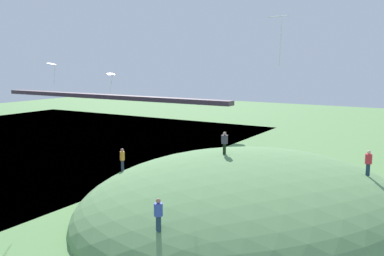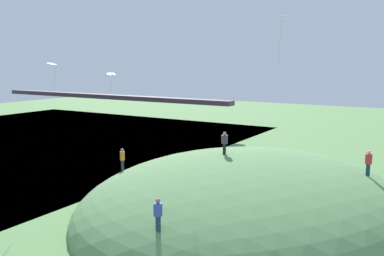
# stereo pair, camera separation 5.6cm
# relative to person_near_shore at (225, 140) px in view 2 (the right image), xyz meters

# --- Properties ---
(ground_plane) EXTENTS (160.00, 160.00, 0.00)m
(ground_plane) POSITION_rel_person_near_shore_xyz_m (-4.10, -3.18, -4.64)
(ground_plane) COLOR #5F8F4E
(grass_hill) EXTENTS (22.78, 26.41, 7.33)m
(grass_hill) POSITION_rel_person_near_shore_xyz_m (1.97, -0.34, -4.64)
(grass_hill) COLOR #608E55
(grass_hill) RESTS_ON ground_plane
(bridge_deck_far) EXTENTS (46.88, 1.80, 0.70)m
(bridge_deck_far) POSITION_rel_person_near_shore_xyz_m (-35.20, 25.50, 0.03)
(bridge_deck_far) COLOR #50404B
(person_near_shore) EXTENTS (0.52, 0.52, 1.68)m
(person_near_shore) POSITION_rel_person_near_shore_xyz_m (0.00, 0.00, 0.00)
(person_near_shore) COLOR black
(person_near_shore) RESTS_ON grass_hill
(person_watching_kites) EXTENTS (0.51, 0.51, 1.79)m
(person_watching_kites) POSITION_rel_person_near_shore_xyz_m (-7.54, -2.64, -1.58)
(person_watching_kites) COLOR #283048
(person_watching_kites) RESTS_ON grass_hill
(person_on_hilltop) EXTENTS (0.51, 0.51, 1.68)m
(person_on_hilltop) POSITION_rel_person_near_shore_xyz_m (2.06, -11.22, -1.52)
(person_on_hilltop) COLOR #1F364E
(person_on_hilltop) RESTS_ON grass_hill
(person_walking_path) EXTENTS (0.49, 0.49, 1.78)m
(person_walking_path) POSITION_rel_person_near_shore_xyz_m (9.46, 3.11, -0.95)
(person_walking_path) COLOR #1A3549
(person_walking_path) RESTS_ON grass_hill
(person_with_child) EXTENTS (0.51, 0.51, 1.60)m
(person_with_child) POSITION_rel_person_near_shore_xyz_m (-6.59, 9.12, -3.64)
(person_with_child) COLOR #2F3B34
(person_with_child) RESTS_ON ground_plane
(kite_2) EXTENTS (0.76, 0.61, 1.98)m
(kite_2) POSITION_rel_person_near_shore_xyz_m (7.74, -10.74, 7.27)
(kite_2) COLOR white
(kite_6) EXTENTS (0.87, 0.99, 1.80)m
(kite_6) POSITION_rel_person_near_shore_xyz_m (-14.84, -2.79, 5.42)
(kite_6) COLOR white
(kite_8) EXTENTS (0.80, 0.89, 2.02)m
(kite_8) POSITION_rel_person_near_shore_xyz_m (-16.53, 6.32, 4.29)
(kite_8) COLOR white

